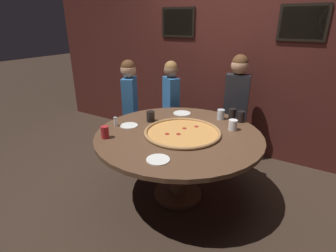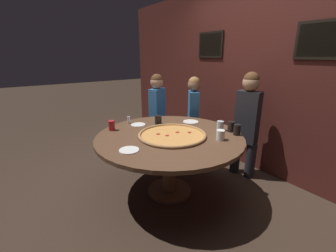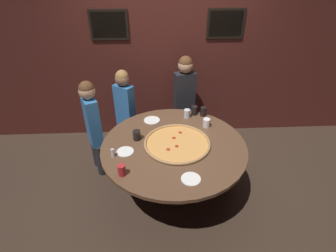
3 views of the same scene
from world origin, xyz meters
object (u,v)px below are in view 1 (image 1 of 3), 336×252
Objects in this scene: drink_cup_far_right at (232,114)px; white_plate_far_back at (129,126)px; drink_cup_front_edge at (151,116)px; white_plate_beside_cup at (182,113)px; drink_cup_near_left at (105,132)px; giant_pizza at (182,132)px; drink_cup_by_shaker at (233,125)px; white_plate_near_front at (158,160)px; drink_cup_near_right at (241,117)px; diner_far_left at (130,104)px; condiment_shaker at (116,122)px; dining_table at (178,144)px; drink_cup_far_left at (221,114)px; diner_side_right at (236,104)px; diner_centre_back at (171,102)px.

drink_cup_far_right is 0.65× the size of white_plate_far_back.
white_plate_beside_cup is (0.17, 0.41, -0.05)m from drink_cup_front_edge.
giant_pizza is at bearing 39.47° from drink_cup_near_left.
drink_cup_by_shaker reaches higher than white_plate_near_front.
white_plate_near_front is at bearing -51.26° from drink_cup_front_edge.
drink_cup_near_right is (0.11, -0.04, 0.00)m from drink_cup_far_right.
condiment_shaker is at bearing -178.35° from diner_far_left.
drink_cup_far_right reaches higher than giant_pizza.
dining_table is at bearing 11.38° from white_plate_far_back.
white_plate_far_back is (-0.66, 0.45, 0.00)m from white_plate_near_front.
drink_cup_front_edge is 1.02× the size of drink_cup_far_left.
drink_cup_near_left reaches higher than white_plate_near_front.
drink_cup_near_right is at bearing 30.35° from drink_cup_front_edge.
diner_side_right reaches higher than drink_cup_near_right.
diner_far_left is at bearing 155.70° from giant_pizza.
diner_side_right is at bearing 105.54° from drink_cup_by_shaker.
dining_table is at bearing -64.79° from white_plate_beside_cup.
drink_cup_near_right is at bearing 8.41° from drink_cup_far_left.
drink_cup_far_right is 0.13m from drink_cup_far_left.
white_plate_near_front is (-0.09, -1.15, -0.05)m from drink_cup_far_left.
drink_cup_by_shaker is 1.20m from diner_centre_back.
diner_side_right reaches higher than drink_cup_near_left.
drink_cup_near_left reaches higher than giant_pizza.
drink_cup_near_left is (-0.54, -0.46, 0.18)m from dining_table.
drink_cup_by_shaker is at bearing 39.46° from dining_table.
drink_cup_near_left is at bearing 171.82° from white_plate_near_front.
diner_far_left reaches higher than white_plate_beside_cup.
white_plate_beside_cup is 1.09× the size of white_plate_near_front.
white_plate_near_front is at bearing -158.27° from diner_far_left.
drink_cup_front_edge reaches higher than condiment_shaker.
drink_cup_near_left reaches higher than white_plate_far_back.
diner_far_left is (-0.34, 0.66, -0.04)m from condiment_shaker.
giant_pizza is at bearing -138.65° from drink_cup_by_shaker.
drink_cup_by_shaker is at bearing 40.24° from drink_cup_near_left.
white_plate_near_front is at bearing -108.52° from drink_cup_by_shaker.
drink_cup_far_right is 1.29m from condiment_shaker.
drink_cup_near_left is 0.31m from condiment_shaker.
white_plate_near_front is at bearing -34.13° from white_plate_far_back.
white_plate_beside_cup is 1.11× the size of white_plate_far_back.
diner_side_right is (-0.20, 0.73, 0.00)m from drink_cup_by_shaker.
white_plate_beside_cup is 0.75m from diner_far_left.
white_plate_beside_cup is 0.54m from diner_centre_back.
diner_side_right reaches higher than giant_pizza.
drink_cup_near_right is 1.10m from diner_centre_back.
dining_table is 13.55× the size of drink_cup_far_right.
drink_cup_by_shaker is 0.27m from drink_cup_near_right.
condiment_shaker reaches higher than white_plate_beside_cup.
drink_cup_far_left is 0.09× the size of diner_centre_back.
drink_cup_near_right is at bearing 55.21° from dining_table.
diner_far_left reaches higher than drink_cup_near_right.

